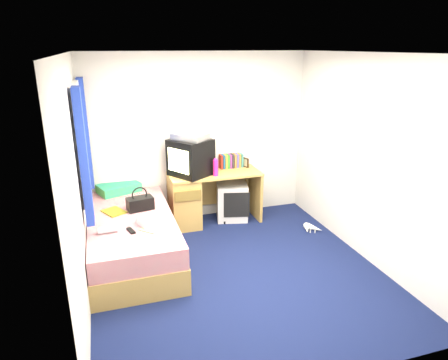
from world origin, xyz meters
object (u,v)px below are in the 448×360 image
object	(u,v)px
crt_tv	(190,157)
remote_control	(131,231)
desk	(196,197)
towel	(152,220)
pink_water_bottle	(216,168)
water_bottle	(108,230)
bed	(132,237)
white_heels	(311,229)
storage_cube	(232,201)
aerosol_can	(206,167)
handbag	(140,203)
picture_frame	(246,162)
pillow	(119,188)
magazine	(114,212)
vcr	(190,136)
colour_swatch_fan	(148,231)

from	to	relation	value
crt_tv	remote_control	bearing A→B (deg)	-72.13
desk	towel	distance (m)	1.28
pink_water_bottle	water_bottle	world-z (taller)	pink_water_bottle
bed	remote_control	size ratio (longest dim) A/B	12.50
remote_control	desk	bearing A→B (deg)	32.77
pink_water_bottle	towel	bearing A→B (deg)	-139.52
towel	white_heels	world-z (taller)	towel
storage_cube	remote_control	size ratio (longest dim) A/B	3.43
aerosol_can	handbag	distance (m)	1.14
bed	picture_frame	xyz separation A→B (m)	(1.77, 0.85, 0.55)
pillow	desk	world-z (taller)	desk
pink_water_bottle	white_heels	xyz separation A→B (m)	(1.21, -0.59, -0.82)
towel	pillow	bearing A→B (deg)	103.97
bed	handbag	xyz separation A→B (m)	(0.14, 0.19, 0.36)
aerosol_can	magazine	bearing A→B (deg)	-158.18
storage_cube	crt_tv	distance (m)	0.95
bed	desk	bearing A→B (deg)	37.19
desk	towel	xyz separation A→B (m)	(-0.76, -1.01, 0.18)
pink_water_bottle	water_bottle	distance (m)	1.80
vcr	picture_frame	xyz separation A→B (m)	(0.86, 0.11, -0.47)
desk	vcr	distance (m)	0.89
water_bottle	crt_tv	bearing A→B (deg)	43.27
bed	storage_cube	xyz separation A→B (m)	(1.52, 0.76, 0.01)
crt_tv	handbag	distance (m)	1.02
colour_swatch_fan	white_heels	xyz separation A→B (m)	(2.29, 0.45, -0.51)
remote_control	handbag	bearing A→B (deg)	58.22
bed	magazine	world-z (taller)	magazine
desk	pink_water_bottle	size ratio (longest dim) A/B	5.81
desk	water_bottle	world-z (taller)	desk
aerosol_can	magazine	size ratio (longest dim) A/B	0.71
crt_tv	white_heels	distance (m)	1.95
pillow	towel	bearing A→B (deg)	-76.03
remote_control	colour_swatch_fan	bearing A→B (deg)	-33.29
storage_cube	magazine	world-z (taller)	magazine
aerosol_can	handbag	bearing A→B (deg)	-151.72
storage_cube	white_heels	xyz separation A→B (m)	(0.92, -0.77, -0.23)
pillow	colour_swatch_fan	xyz separation A→B (m)	(0.22, -1.37, -0.05)
handbag	towel	world-z (taller)	handbag
pink_water_bottle	water_bottle	size ratio (longest dim) A/B	1.12
pillow	white_heels	bearing A→B (deg)	-20.05
pillow	picture_frame	bearing A→B (deg)	-1.64
bed	vcr	xyz separation A→B (m)	(0.91, 0.74, 1.03)
crt_tv	towel	xyz separation A→B (m)	(-0.69, -1.02, -0.41)
pillow	storage_cube	distance (m)	1.64
vcr	towel	size ratio (longest dim) A/B	1.62
magazine	handbag	bearing A→B (deg)	-1.35
crt_tv	pink_water_bottle	distance (m)	0.38
water_bottle	bed	bearing A→B (deg)	53.89
white_heels	pillow	bearing A→B (deg)	159.95
vcr	pink_water_bottle	world-z (taller)	vcr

